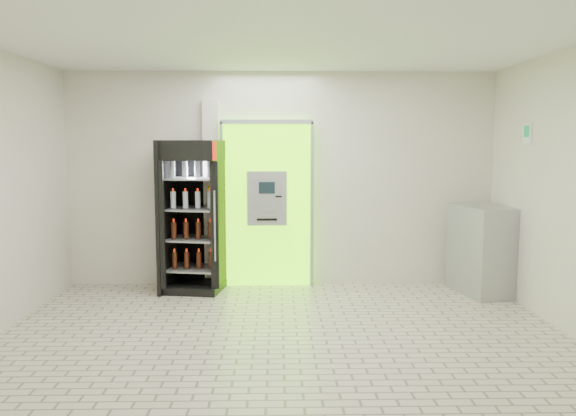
{
  "coord_description": "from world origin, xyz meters",
  "views": [
    {
      "loc": [
        -0.06,
        -5.42,
        2.0
      ],
      "look_at": [
        0.07,
        1.2,
        1.24
      ],
      "focal_mm": 35.0,
      "sensor_mm": 36.0,
      "label": 1
    }
  ],
  "objects": [
    {
      "name": "ground",
      "position": [
        0.0,
        0.0,
        0.0
      ],
      "size": [
        6.0,
        6.0,
        0.0
      ],
      "primitive_type": "plane",
      "color": "beige",
      "rests_on": "ground"
    },
    {
      "name": "room_shell",
      "position": [
        0.0,
        0.0,
        1.84
      ],
      "size": [
        6.0,
        6.0,
        6.0
      ],
      "color": "silver",
      "rests_on": "ground"
    },
    {
      "name": "atm_assembly",
      "position": [
        -0.2,
        2.41,
        1.17
      ],
      "size": [
        1.3,
        0.24,
        2.33
      ],
      "color": "#69F400",
      "rests_on": "ground"
    },
    {
      "name": "pillar",
      "position": [
        -0.98,
        2.45,
        1.3
      ],
      "size": [
        0.22,
        0.11,
        2.6
      ],
      "color": "silver",
      "rests_on": "ground"
    },
    {
      "name": "beverage_cooler",
      "position": [
        -1.2,
        2.16,
        0.98
      ],
      "size": [
        0.87,
        0.82,
        2.05
      ],
      "rotation": [
        0.0,
        0.0,
        -0.17
      ],
      "color": "black",
      "rests_on": "ground"
    },
    {
      "name": "steel_cabinet",
      "position": [
        2.69,
        1.9,
        0.59
      ],
      "size": [
        0.78,
        0.99,
        1.18
      ],
      "rotation": [
        0.0,
        0.0,
        0.21
      ],
      "color": "#9A9CA1",
      "rests_on": "ground"
    },
    {
      "name": "exit_sign",
      "position": [
        2.99,
        1.4,
        2.12
      ],
      "size": [
        0.02,
        0.22,
        0.26
      ],
      "color": "white",
      "rests_on": "room_shell"
    }
  ]
}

